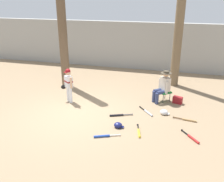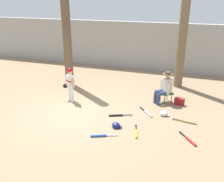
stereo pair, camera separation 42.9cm
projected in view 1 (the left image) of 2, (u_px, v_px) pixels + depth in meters
ground_plane at (75, 114)px, 8.42m from camera, size 60.00×60.00×0.00m
concrete_back_wall at (118, 45)px, 13.43m from camera, size 18.00×0.36×2.49m
tree_near_player at (62, 27)px, 10.10m from camera, size 0.56×0.56×5.73m
tree_behind_spectator at (179, 27)px, 10.19m from camera, size 0.52×0.52×5.60m
young_ballplayer at (68, 83)px, 9.12m from camera, size 0.59×0.40×1.31m
folding_stool at (164, 92)px, 9.31m from camera, size 0.56×0.56×0.41m
seated_spectator at (163, 86)px, 9.17m from camera, size 0.64×0.61×1.20m
handbag_beside_stool at (178, 100)px, 9.21m from camera, size 0.38×0.28×0.26m
bat_aluminum_silver at (147, 112)px, 8.47m from camera, size 0.56×0.64×0.07m
bat_wood_tan at (187, 120)px, 7.96m from camera, size 0.75×0.17×0.07m
bat_red_barrel at (192, 138)px, 6.96m from camera, size 0.51×0.63×0.07m
bat_yellow_trainer at (139, 132)px, 7.25m from camera, size 0.24×0.70×0.07m
bat_black_composite at (118, 115)px, 8.27m from camera, size 0.75×0.36×0.07m
bat_blue_youth at (104, 136)px, 7.05m from camera, size 0.73×0.37×0.07m
batting_helmet_navy at (118, 125)px, 7.55m from camera, size 0.31×0.24×0.18m
batting_helmet_white at (164, 112)px, 8.37m from camera, size 0.32×0.24×0.18m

